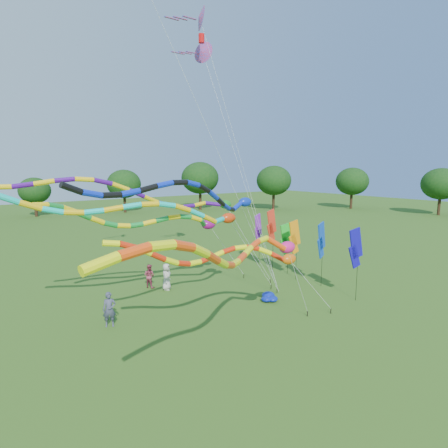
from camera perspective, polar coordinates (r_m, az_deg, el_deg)
ground at (r=20.15m, az=11.28°, el=-15.26°), size 160.00×160.00×0.00m
tree_ring at (r=22.44m, az=16.46°, el=0.83°), size 114.37×115.30×9.72m
tube_kite_red at (r=17.54m, az=1.25°, el=-4.85°), size 11.98×1.66×5.89m
tube_kite_orange at (r=13.34m, az=3.34°, el=-4.09°), size 13.13×6.07×7.08m
tube_kite_purple at (r=20.83m, az=-10.54°, el=4.06°), size 15.93×1.12×8.28m
tube_kite_blue at (r=17.01m, az=-3.41°, el=4.05°), size 13.46×4.03×8.19m
tube_kite_cyan at (r=19.75m, az=-10.38°, el=1.85°), size 15.95×1.38×7.95m
tube_kite_green at (r=22.47m, az=-9.81°, el=0.55°), size 13.68×1.51×7.03m
delta_kite_high_a at (r=24.73m, az=-3.70°, el=28.75°), size 5.92×4.14×17.49m
delta_kite_high_c at (r=25.76m, az=-3.30°, el=24.71°), size 4.97×5.34×16.14m
banner_pole_green at (r=28.51m, az=9.39°, el=-2.34°), size 1.16×0.18×3.96m
banner_pole_violet at (r=30.48m, az=5.23°, el=-0.74°), size 1.12×0.48×4.39m
banner_pole_blue_b at (r=25.86m, az=14.61°, el=-2.42°), size 1.14×0.39×4.51m
banner_pole_orange at (r=27.11m, az=10.69°, el=-1.99°), size 1.16×0.11×4.42m
banner_pole_red at (r=28.42m, az=7.25°, el=-0.24°), size 1.16×0.29×4.99m
banner_pole_blue_a at (r=23.76m, az=19.40°, el=-3.49°), size 1.16×0.25×4.57m
blue_nylon_heap at (r=23.59m, az=7.02°, el=-11.04°), size 1.23×1.08×0.43m
person_a at (r=25.38m, az=-8.76°, el=-7.94°), size 1.01×1.02×1.78m
person_b at (r=20.47m, az=-17.07°, el=-12.34°), size 0.77×0.65×1.81m
person_c at (r=26.05m, az=-11.31°, el=-7.76°), size 0.93×0.99×1.62m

